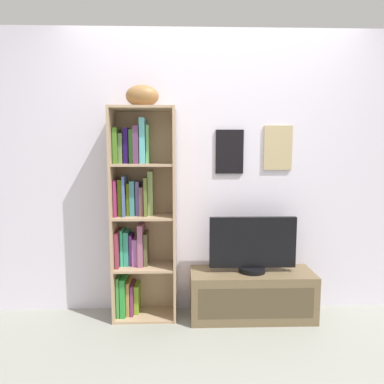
{
  "coord_description": "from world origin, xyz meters",
  "views": [
    {
      "loc": [
        -0.27,
        -1.83,
        1.4
      ],
      "look_at": [
        -0.2,
        0.85,
        1.07
      ],
      "focal_mm": 32.06,
      "sensor_mm": 36.0,
      "label": 1
    }
  ],
  "objects_px": {
    "football": "(142,96)",
    "television": "(253,245)",
    "tv_stand": "(252,294)",
    "bookshelf": "(138,215)"
  },
  "relations": [
    {
      "from": "bookshelf",
      "to": "television",
      "type": "height_order",
      "value": "bookshelf"
    },
    {
      "from": "television",
      "to": "tv_stand",
      "type": "bearing_deg",
      "value": -90.0
    },
    {
      "from": "television",
      "to": "bookshelf",
      "type": "bearing_deg",
      "value": 175.61
    },
    {
      "from": "bookshelf",
      "to": "football",
      "type": "height_order",
      "value": "football"
    },
    {
      "from": "tv_stand",
      "to": "bookshelf",
      "type": "bearing_deg",
      "value": 175.54
    },
    {
      "from": "bookshelf",
      "to": "tv_stand",
      "type": "distance_m",
      "value": 1.16
    },
    {
      "from": "football",
      "to": "television",
      "type": "bearing_deg",
      "value": -2.4
    },
    {
      "from": "football",
      "to": "tv_stand",
      "type": "bearing_deg",
      "value": -2.47
    },
    {
      "from": "bookshelf",
      "to": "football",
      "type": "bearing_deg",
      "value": -32.48
    },
    {
      "from": "football",
      "to": "television",
      "type": "distance_m",
      "value": 1.5
    }
  ]
}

